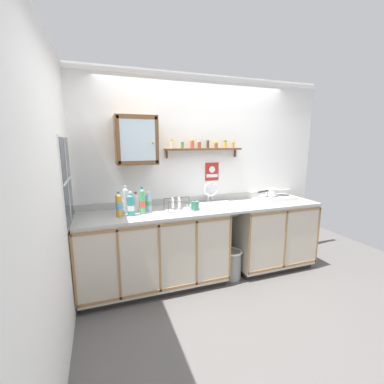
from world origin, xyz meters
name	(u,v)px	position (x,y,z in m)	size (l,w,h in m)	color
floor	(215,289)	(0.00, 0.00, 0.00)	(6.11, 6.11, 0.00)	#565451
back_wall	(197,176)	(0.00, 0.64, 1.32)	(3.71, 0.07, 2.61)	white
side_wall_left	(56,199)	(-1.58, -0.29, 1.31)	(0.05, 3.41, 2.61)	white
lower_cabinet_run	(154,251)	(-0.68, 0.30, 0.47)	(1.74, 0.64, 0.93)	black
lower_cabinet_run_right	(270,235)	(0.99, 0.30, 0.47)	(1.11, 0.64, 0.93)	black
countertop	(206,208)	(0.00, 0.30, 0.94)	(3.07, 0.66, 0.03)	#B2B2AD
backsplash	(197,199)	(0.00, 0.60, 1.00)	(3.07, 0.02, 0.08)	#B2B2AD
sink	(214,206)	(0.14, 0.34, 0.95)	(0.55, 0.47, 0.41)	silver
hot_plate_stove	(278,198)	(1.08, 0.29, 0.99)	(0.43, 0.31, 0.07)	silver
saucepan	(271,192)	(0.98, 0.31, 1.08)	(0.34, 0.17, 0.10)	silver
bottle_juice_amber_0	(119,205)	(-1.06, 0.23, 1.09)	(0.07, 0.07, 0.28)	gold
bottle_opaque_white_1	(136,203)	(-0.86, 0.37, 1.06)	(0.07, 0.07, 0.24)	white
bottle_soda_green_2	(142,202)	(-0.80, 0.26, 1.10)	(0.06, 0.06, 0.31)	#4CB266
bottle_water_clear_3	(126,201)	(-0.97, 0.33, 1.11)	(0.07, 0.07, 0.33)	silver
bottle_detergent_teal_4	(131,205)	(-0.93, 0.23, 1.08)	(0.08, 0.08, 0.27)	teal
bottle_water_blue_5	(149,202)	(-0.71, 0.34, 1.07)	(0.07, 0.07, 0.24)	#8CB7E0
dish_rack	(178,207)	(-0.36, 0.29, 0.99)	(0.35, 0.24, 0.16)	#B2B2B7
mug	(195,206)	(-0.18, 0.21, 1.01)	(0.12, 0.11, 0.11)	#337259
wall_cabinet	(136,140)	(-0.82, 0.45, 1.78)	(0.47, 0.35, 0.55)	brown
spice_shelf	(204,148)	(0.06, 0.54, 1.69)	(1.04, 0.14, 0.23)	brown
warning_sign	(212,172)	(0.21, 0.61, 1.36)	(0.20, 0.01, 0.24)	#B2261E
window	(66,180)	(-1.55, 0.20, 1.39)	(0.03, 0.70, 0.88)	#262D38
trash_bin	(232,264)	(0.32, 0.16, 0.20)	(0.26, 0.26, 0.38)	gray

